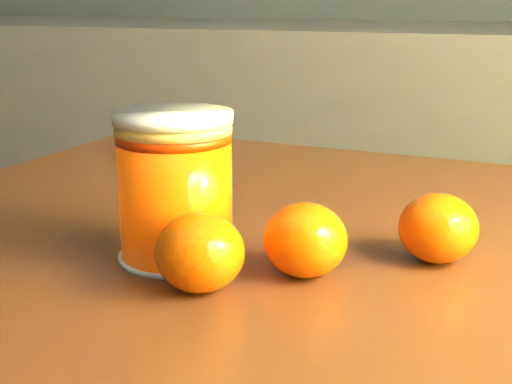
% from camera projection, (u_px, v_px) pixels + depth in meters
% --- Properties ---
extents(kitchen_counter, '(3.15, 0.60, 0.90)m').
position_uv_depth(kitchen_counter, '(166.00, 192.00, 1.93)').
color(kitchen_counter, '#545459').
rests_on(kitchen_counter, ground).
extents(table, '(1.08, 0.80, 0.77)m').
position_uv_depth(table, '(413.00, 370.00, 0.59)').
color(table, '#5B2E16').
rests_on(table, ground).
extents(juice_glass, '(0.09, 0.09, 0.11)m').
position_uv_depth(juice_glass, '(175.00, 187.00, 0.55)').
color(juice_glass, '#FF4F05').
rests_on(juice_glass, table).
extents(orange_front, '(0.08, 0.08, 0.05)m').
position_uv_depth(orange_front, '(305.00, 240.00, 0.52)').
color(orange_front, '#DD5304').
rests_on(orange_front, table).
extents(orange_back, '(0.07, 0.07, 0.05)m').
position_uv_depth(orange_back, '(438.00, 228.00, 0.55)').
color(orange_back, '#DD5304').
rests_on(orange_back, table).
extents(orange_extra, '(0.07, 0.07, 0.06)m').
position_uv_depth(orange_extra, '(200.00, 252.00, 0.50)').
color(orange_extra, '#DD5304').
rests_on(orange_extra, table).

